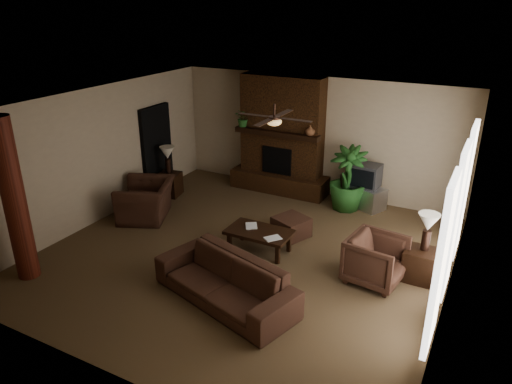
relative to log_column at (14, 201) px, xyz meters
The scene contains 23 objects.
room_shell 3.80m from the log_column, 39.13° to the left, with size 7.00×7.00×7.00m.
fireplace 6.02m from the log_column, 69.07° to the left, with size 2.40×0.70×2.80m.
windows 6.91m from the log_column, 22.11° to the left, with size 0.08×3.65×2.35m.
log_column is the anchor object (origin of this frame).
doorway 4.24m from the log_column, 96.65° to the left, with size 0.10×1.00×2.10m, color black.
ceiling_fan 4.45m from the log_column, 38.87° to the left, with size 1.35×1.35×0.37m.
sofa 3.63m from the log_column, 15.70° to the left, with size 2.43×0.71×0.95m, color #42271C.
armchair_left 2.95m from the log_column, 84.50° to the left, with size 1.22×0.79×1.07m, color #42271C.
armchair_right 5.99m from the log_column, 25.97° to the left, with size 0.87×0.82×0.90m, color #42271C.
coffee_table 4.19m from the log_column, 39.74° to the left, with size 1.20×0.70×0.43m.
ottoman 4.99m from the log_column, 45.37° to the left, with size 0.60×0.60×0.40m, color #42271C.
tv_stand 7.12m from the log_column, 52.14° to the left, with size 0.85×0.50×0.50m, color silver.
tv 7.02m from the log_column, 52.43° to the left, with size 0.69×0.57×0.52m.
floor_vase 6.83m from the log_column, 55.12° to the left, with size 0.34×0.34×0.77m.
floor_plant 6.65m from the log_column, 53.05° to the left, with size 0.81×1.45×0.81m, color #285923.
side_table_left 4.21m from the log_column, 90.97° to the left, with size 0.50×0.50×0.55m, color black.
lamp_left 4.12m from the log_column, 91.42° to the left, with size 0.45×0.45×0.65m.
side_table_right 6.76m from the log_column, 26.79° to the left, with size 0.50×0.50×0.55m, color black.
lamp_right 6.74m from the log_column, 27.08° to the left, with size 0.36×0.36×0.65m.
mantel_plant 5.50m from the log_column, 76.61° to the left, with size 0.38×0.42×0.33m, color #285923.
mantel_vase 6.14m from the log_column, 60.97° to the left, with size 0.22×0.23×0.22m, color brown.
book_a 3.94m from the log_column, 42.83° to the left, with size 0.22×0.03×0.29m, color #999999.
book_b 4.30m from the log_column, 36.07° to the left, with size 0.21×0.02×0.29m, color #999999.
Camera 1 is at (3.81, -6.85, 4.46)m, focal length 33.49 mm.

